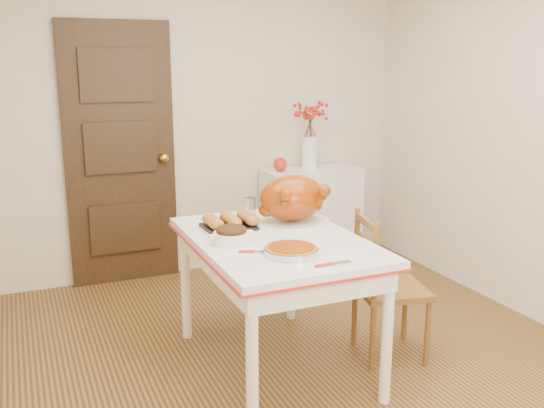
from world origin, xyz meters
name	(u,v)px	position (x,y,z in m)	size (l,w,h in m)	color
floor	(311,372)	(0.00, 0.00, 0.00)	(3.50, 4.00, 0.00)	#41270D
wall_back	(204,123)	(0.00, 2.00, 1.25)	(3.50, 0.00, 2.50)	beige
door_back	(120,155)	(-0.70, 1.97, 1.03)	(0.85, 0.06, 2.06)	black
sideboard	(311,216)	(0.89, 1.78, 0.42)	(0.84, 0.37, 0.84)	white
kitchen_table	(275,303)	(-0.16, 0.15, 0.40)	(0.91, 1.32, 0.79)	white
chair_oak	(391,286)	(0.54, 0.01, 0.45)	(0.39, 0.39, 0.89)	brown
berry_vase	(310,135)	(0.87, 1.78, 1.13)	(0.30, 0.30, 0.59)	white
apple	(280,164)	(0.59, 1.78, 0.90)	(0.12, 0.12, 0.12)	red
turkey_platter	(292,201)	(0.04, 0.36, 0.94)	(0.47, 0.38, 0.30)	#913008
pumpkin_pie	(291,249)	(-0.21, -0.17, 0.82)	(0.28, 0.28, 0.06)	#863308
stuffing_dish	(231,235)	(-0.43, 0.14, 0.84)	(0.25, 0.20, 0.10)	#472610
rolls_tray	(231,221)	(-0.33, 0.43, 0.83)	(0.31, 0.24, 0.08)	#A2662A
pie_server	(333,264)	(-0.09, -0.39, 0.80)	(0.20, 0.06, 0.01)	silver
carving_knife	(261,251)	(-0.34, -0.07, 0.80)	(0.23, 0.06, 0.01)	silver
drinking_glass	(250,207)	(-0.12, 0.65, 0.85)	(0.07, 0.07, 0.12)	white
shaker_pair	(286,206)	(0.11, 0.61, 0.84)	(0.10, 0.04, 0.10)	white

